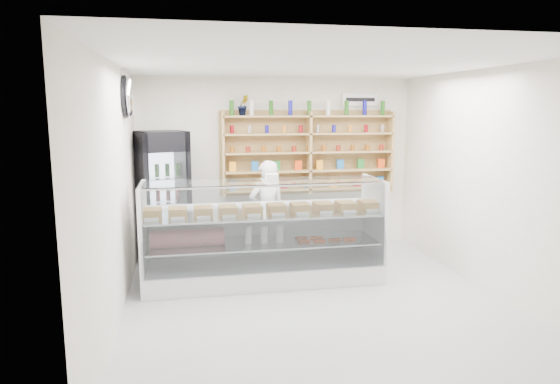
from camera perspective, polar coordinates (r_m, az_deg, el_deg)
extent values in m
plane|color=#9D9DA1|center=(6.19, 4.01, -12.33)|extent=(5.00, 5.00, 0.00)
plane|color=white|center=(5.77, 4.34, 14.46)|extent=(5.00, 5.00, 0.00)
plane|color=silver|center=(8.24, -0.34, 3.22)|extent=(4.50, 0.00, 4.50)
plane|color=silver|center=(3.51, 14.83, -5.60)|extent=(4.50, 0.00, 4.50)
plane|color=silver|center=(5.67, -18.37, -0.10)|extent=(0.00, 5.00, 5.00)
plane|color=silver|center=(6.75, 22.94, 1.10)|extent=(0.00, 5.00, 5.00)
cube|color=white|center=(6.81, -1.87, -9.06)|extent=(3.15, 0.89, 0.26)
cube|color=white|center=(7.08, -2.42, -4.46)|extent=(3.15, 0.05, 0.66)
cube|color=silver|center=(6.69, -1.89, -5.78)|extent=(3.02, 0.79, 0.02)
cube|color=silver|center=(6.60, -1.91, -2.52)|extent=(3.09, 0.82, 0.02)
cube|color=silver|center=(6.21, -1.28, -4.33)|extent=(3.09, 0.13, 1.10)
cube|color=silver|center=(6.47, -1.85, 1.20)|extent=(3.09, 0.62, 0.01)
imported|color=silver|center=(7.50, -1.50, -2.26)|extent=(0.64, 0.50, 1.55)
cube|color=black|center=(7.81, -13.32, -0.45)|extent=(0.90, 0.88, 1.97)
cube|color=#300431|center=(7.41, -14.48, 5.51)|extent=(0.67, 0.25, 0.28)
cube|color=silver|center=(7.51, -14.23, -1.56)|extent=(0.57, 0.20, 1.56)
cube|color=tan|center=(7.94, -6.55, 4.31)|extent=(0.04, 0.28, 1.33)
cube|color=tan|center=(8.17, 3.32, 4.49)|extent=(0.04, 0.28, 1.33)
cube|color=tan|center=(8.62, 12.41, 4.55)|extent=(0.04, 0.28, 1.33)
cube|color=tan|center=(8.24, 3.28, 0.40)|extent=(2.80, 0.28, 0.03)
cube|color=tan|center=(8.20, 3.30, 2.47)|extent=(2.80, 0.28, 0.03)
cube|color=tan|center=(8.17, 3.32, 4.56)|extent=(2.80, 0.28, 0.03)
cube|color=tan|center=(8.15, 3.34, 6.66)|extent=(2.80, 0.28, 0.03)
cube|color=tan|center=(8.14, 3.36, 8.63)|extent=(2.80, 0.28, 0.03)
imported|color=#1E6626|center=(7.94, -4.22, 9.88)|extent=(0.21, 0.19, 0.32)
ellipsoid|color=silver|center=(6.78, -16.85, 10.38)|extent=(0.15, 0.50, 0.50)
cube|color=white|center=(8.53, 9.13, 10.38)|extent=(0.62, 0.03, 0.20)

